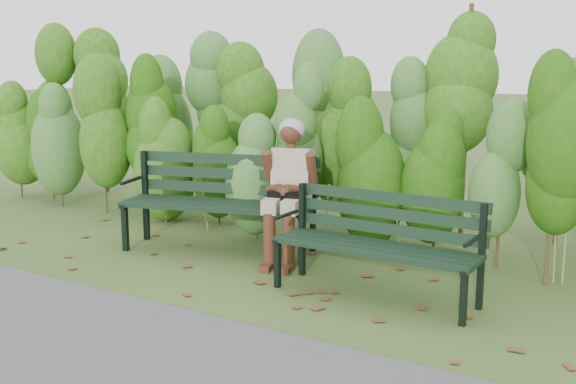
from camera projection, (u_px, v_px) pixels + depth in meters
The scene contains 7 objects.
ground at pixel (268, 281), 5.97m from camera, with size 80.00×80.00×0.00m, color #3C5527.
footpath at pixel (73, 378), 4.12m from camera, with size 60.00×2.50×0.01m, color #474749.
hedge_band at pixel (360, 124), 7.30m from camera, with size 11.04×1.67×2.42m.
leaf_litter at pixel (306, 295), 5.61m from camera, with size 5.76×2.13×0.01m.
bench_left at pixel (222, 194), 6.92m from camera, with size 2.06×1.14×0.98m.
bench_right at pixel (380, 236), 5.53m from camera, with size 1.72×0.60×0.85m.
seated_woman at pixel (288, 181), 6.49m from camera, with size 0.57×0.84×1.38m.
Camera 1 is at (3.10, -4.80, 1.90)m, focal length 42.00 mm.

